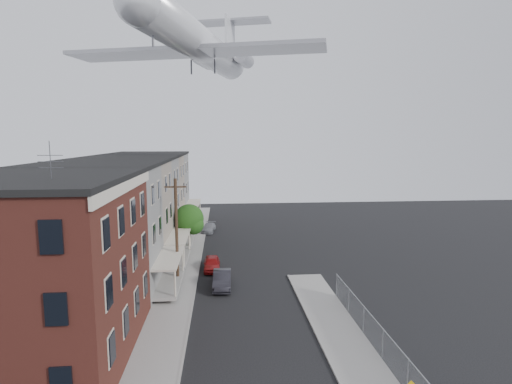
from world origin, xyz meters
TOP-DOWN VIEW (x-y plane):
  - sidewalk_left at (-5.50, 24.00)m, footprint 3.00×62.00m
  - sidewalk_right at (5.50, 6.00)m, footprint 3.00×26.00m
  - curb_left at (-4.05, 24.00)m, footprint 0.15×62.00m
  - curb_right at (4.05, 6.00)m, footprint 0.15×26.00m
  - corner_building at (-12.00, 7.00)m, footprint 10.31×12.30m
  - row_house_a at (-11.96, 16.50)m, footprint 11.98×7.00m
  - row_house_b at (-11.96, 23.50)m, footprint 11.98×7.00m
  - row_house_c at (-11.96, 30.50)m, footprint 11.98×7.00m
  - row_house_d at (-11.96, 37.50)m, footprint 11.98×7.00m
  - row_house_e at (-11.96, 44.50)m, footprint 11.98×7.00m
  - chainlink_fence at (7.00, 5.00)m, footprint 0.06×18.06m
  - utility_pole at (-5.60, 18.00)m, footprint 1.80×0.26m
  - street_tree at (-5.27, 27.92)m, footprint 3.22×3.20m
  - car_near at (-2.81, 21.32)m, footprint 1.57×3.76m
  - car_mid at (-1.85, 16.82)m, footprint 1.55×4.21m
  - car_far at (-3.60, 36.87)m, footprint 2.03×3.99m
  - airplane at (-3.78, 28.75)m, footprint 26.31×30.09m

SIDE VIEW (x-z plane):
  - sidewalk_left at x=-5.50m, z-range 0.00..0.12m
  - sidewalk_right at x=5.50m, z-range 0.00..0.12m
  - curb_left at x=-4.05m, z-range 0.00..0.14m
  - curb_right at x=4.05m, z-range 0.00..0.14m
  - car_far at x=-3.60m, z-range 0.00..1.11m
  - car_near at x=-2.81m, z-range 0.00..1.27m
  - car_mid at x=-1.85m, z-range 0.00..1.38m
  - chainlink_fence at x=7.00m, z-range 0.05..1.95m
  - street_tree at x=-5.27m, z-range 0.85..6.05m
  - utility_pole at x=-5.60m, z-range 0.17..9.17m
  - row_house_a at x=-11.96m, z-range -0.02..10.28m
  - row_house_b at x=-11.96m, z-range -0.02..10.28m
  - row_house_c at x=-11.96m, z-range -0.02..10.28m
  - row_house_d at x=-11.96m, z-range -0.02..10.28m
  - row_house_e at x=-11.96m, z-range -0.02..10.28m
  - corner_building at x=-12.00m, z-range -0.91..11.24m
  - airplane at x=-3.78m, z-range 17.62..26.31m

